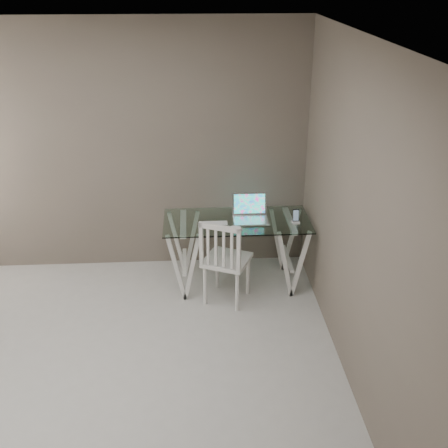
% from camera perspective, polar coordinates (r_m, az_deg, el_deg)
% --- Properties ---
extents(room, '(4.50, 4.52, 2.71)m').
position_cam_1_polar(room, '(3.89, -15.29, 2.53)').
color(room, '#B2B0AA').
rests_on(room, ground).
extents(desk, '(1.50, 0.70, 0.75)m').
position_cam_1_polar(desk, '(5.92, 1.27, -2.83)').
color(desk, silver).
rests_on(desk, ground).
extents(chair, '(0.56, 0.56, 0.92)m').
position_cam_1_polar(chair, '(5.52, 0.02, -3.51)').
color(chair, silver).
rests_on(chair, ground).
extents(laptop, '(0.36, 0.30, 0.25)m').
position_cam_1_polar(laptop, '(5.78, 2.68, 1.10)').
color(laptop, silver).
rests_on(laptop, desk).
extents(keyboard, '(0.26, 0.11, 0.01)m').
position_cam_1_polar(keyboard, '(5.68, -0.91, 0.06)').
color(keyboard, silver).
rests_on(keyboard, desk).
extents(mouse, '(0.12, 0.07, 0.04)m').
position_cam_1_polar(mouse, '(5.55, 1.15, -0.38)').
color(mouse, white).
rests_on(mouse, desk).
extents(phone_dock, '(0.08, 0.08, 0.14)m').
position_cam_1_polar(phone_dock, '(5.74, 7.30, 0.49)').
color(phone_dock, white).
rests_on(phone_dock, desk).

